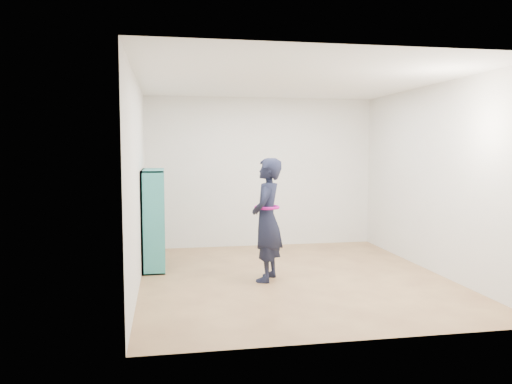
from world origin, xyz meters
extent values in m
plane|color=brown|center=(0.00, 0.00, 0.00)|extent=(4.50, 4.50, 0.00)
plane|color=white|center=(0.00, 0.00, 2.60)|extent=(4.50, 4.50, 0.00)
cube|color=silver|center=(-2.00, 0.00, 1.30)|extent=(0.02, 4.50, 2.60)
cube|color=silver|center=(2.00, 0.00, 1.30)|extent=(0.02, 4.50, 2.60)
cube|color=silver|center=(0.00, 2.25, 1.30)|extent=(4.00, 0.02, 2.60)
cube|color=silver|center=(0.00, -2.25, 1.30)|extent=(4.00, 0.02, 2.60)
cube|color=teal|center=(-1.84, 0.44, 0.71)|extent=(0.31, 0.02, 1.42)
cube|color=teal|center=(-1.84, 1.48, 0.71)|extent=(0.31, 0.02, 1.42)
cube|color=teal|center=(-1.84, 0.96, 0.01)|extent=(0.31, 1.06, 0.02)
cube|color=teal|center=(-1.84, 0.96, 1.41)|extent=(0.31, 1.06, 0.02)
cube|color=teal|center=(-1.98, 0.96, 0.71)|extent=(0.02, 1.06, 1.42)
cube|color=teal|center=(-1.84, 0.79, 0.71)|extent=(0.29, 0.02, 1.37)
cube|color=teal|center=(-1.84, 1.13, 0.71)|extent=(0.29, 0.02, 1.37)
cube|color=teal|center=(-1.84, 0.96, 0.37)|extent=(0.29, 1.02, 0.02)
cube|color=teal|center=(-1.84, 0.96, 0.71)|extent=(0.29, 1.02, 0.02)
cube|color=teal|center=(-1.84, 0.96, 1.05)|extent=(0.29, 1.02, 0.02)
cube|color=beige|center=(-1.82, 0.62, 0.07)|extent=(0.19, 0.12, 0.07)
cube|color=black|center=(-1.81, 0.57, 0.49)|extent=(0.16, 0.14, 0.24)
cube|color=maroon|center=(-1.81, 0.57, 0.85)|extent=(0.16, 0.14, 0.26)
cube|color=silver|center=(-1.82, 0.62, 1.10)|extent=(0.19, 0.12, 0.07)
cube|color=navy|center=(-1.81, 0.91, 0.13)|extent=(0.16, 0.14, 0.19)
cube|color=brown|center=(-1.81, 0.91, 0.48)|extent=(0.16, 0.14, 0.21)
cube|color=#BFB28C|center=(-1.82, 0.96, 0.76)|extent=(0.19, 0.12, 0.07)
cube|color=#26594C|center=(-1.81, 0.91, 1.18)|extent=(0.16, 0.14, 0.24)
cube|color=beige|center=(-1.81, 1.25, 0.14)|extent=(0.16, 0.14, 0.22)
cube|color=black|center=(-1.82, 1.30, 0.40)|extent=(0.19, 0.12, 0.05)
cube|color=maroon|center=(-1.81, 1.25, 0.85)|extent=(0.16, 0.14, 0.26)
cube|color=silver|center=(-1.81, 1.25, 1.19)|extent=(0.16, 0.14, 0.26)
imported|color=black|center=(-0.37, -0.08, 0.80)|extent=(0.59, 0.69, 1.60)
torus|color=#B80E89|center=(-0.37, -0.08, 0.96)|extent=(0.44, 0.44, 0.04)
cube|color=silver|center=(-0.48, 0.05, 0.90)|extent=(0.04, 0.09, 0.13)
cube|color=black|center=(-0.48, 0.05, 0.90)|extent=(0.04, 0.08, 0.13)
camera|label=1|loc=(-1.65, -6.35, 1.72)|focal=35.00mm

